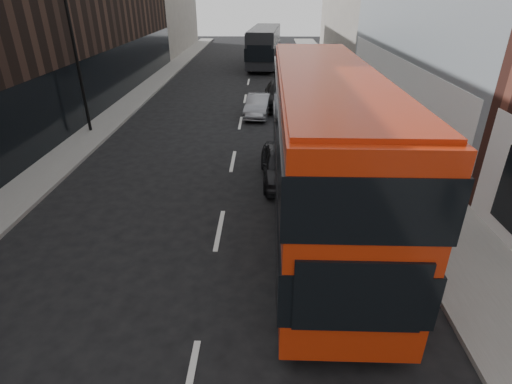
# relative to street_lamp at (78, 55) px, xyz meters

# --- Properties ---
(sidewalk_right) EXTENTS (3.00, 80.00, 0.15)m
(sidewalk_right) POSITION_rel_street_lamp_xyz_m (15.72, 7.00, -4.11)
(sidewalk_right) COLOR slate
(sidewalk_right) RESTS_ON ground
(sidewalk_left) EXTENTS (2.00, 80.00, 0.15)m
(sidewalk_left) POSITION_rel_street_lamp_xyz_m (0.22, 7.00, -4.11)
(sidewalk_left) COLOR slate
(sidewalk_left) RESTS_ON ground
(street_lamp) EXTENTS (1.06, 0.22, 7.00)m
(street_lamp) POSITION_rel_street_lamp_xyz_m (0.00, 0.00, 0.00)
(street_lamp) COLOR black
(street_lamp) RESTS_ON sidewalk_left
(red_bus) EXTENTS (3.09, 12.75, 5.13)m
(red_bus) POSITION_rel_street_lamp_xyz_m (11.52, -9.33, -1.33)
(red_bus) COLOR #A9240A
(red_bus) RESTS_ON ground
(grey_bus) EXTENTS (3.66, 11.82, 3.76)m
(grey_bus) POSITION_rel_street_lamp_xyz_m (9.56, 22.37, -2.17)
(grey_bus) COLOR black
(grey_bus) RESTS_ON ground
(car_a) EXTENTS (1.87, 4.25, 1.42)m
(car_a) POSITION_rel_street_lamp_xyz_m (10.43, -6.00, -3.47)
(car_a) COLOR black
(car_a) RESTS_ON ground
(car_b) EXTENTS (1.79, 4.09, 1.31)m
(car_b) POSITION_rel_street_lamp_xyz_m (9.26, 3.66, -3.53)
(car_b) COLOR gray
(car_b) RESTS_ON ground
(car_c) EXTENTS (2.22, 5.42, 1.57)m
(car_c) POSITION_rel_street_lamp_xyz_m (10.75, 6.00, -3.40)
(car_c) COLOR black
(car_c) RESTS_ON ground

